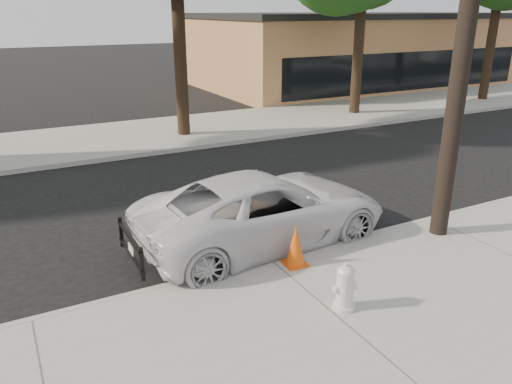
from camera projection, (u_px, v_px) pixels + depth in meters
ground at (222, 225)px, 10.85m from camera, size 120.00×120.00×0.00m
near_sidewalk at (343, 326)px, 7.26m from camera, size 90.00×4.40×0.15m
far_sidewalk at (125, 138)px, 17.88m from camera, size 90.00×5.00×0.15m
curb_near at (269, 262)px, 9.08m from camera, size 90.00×0.12×0.16m
building_main at (353, 51)px, 30.46m from camera, size 18.00×10.00×4.00m
police_cruiser at (264, 209)px, 9.82m from camera, size 5.23×2.65×1.42m
fire_hydrant at (345, 288)px, 7.46m from camera, size 0.38×0.35×0.72m
traffic_cone at (296, 246)px, 8.73m from camera, size 0.42×0.42×0.77m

